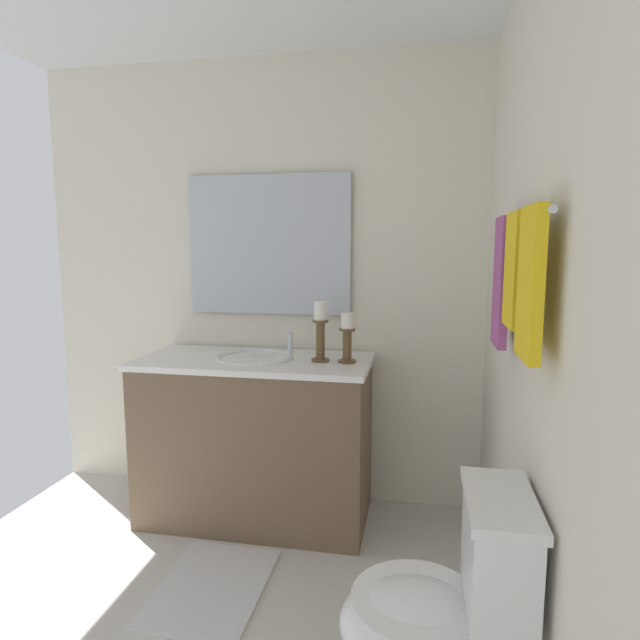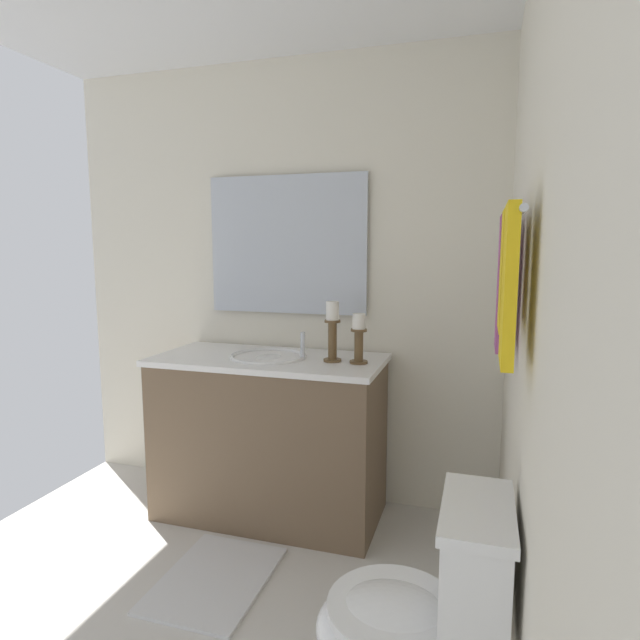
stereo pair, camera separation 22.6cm
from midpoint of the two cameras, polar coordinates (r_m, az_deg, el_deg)
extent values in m
cube|color=silver|center=(1.52, 26.56, -0.81)|extent=(2.74, 0.04, 2.45)
cube|color=silver|center=(3.03, -2.30, 3.93)|extent=(0.04, 2.53, 2.45)
cube|color=brown|center=(2.88, -3.19, -12.76)|extent=(0.55, 1.17, 0.83)
cube|color=white|center=(2.76, -3.26, -4.34)|extent=(0.58, 1.20, 0.03)
sphere|color=black|center=(3.20, -12.77, -10.06)|extent=(0.02, 0.02, 0.02)
sphere|color=black|center=(3.04, -14.67, -11.09)|extent=(0.02, 0.02, 0.02)
ellipsoid|color=white|center=(2.77, -3.26, -5.04)|extent=(0.38, 0.30, 0.11)
torus|color=white|center=(2.76, -3.26, -3.96)|extent=(0.40, 0.40, 0.02)
cylinder|color=silver|center=(2.69, 0.53, -2.83)|extent=(0.02, 0.02, 0.14)
cube|color=silver|center=(2.96, -1.44, 8.12)|extent=(0.02, 0.92, 0.76)
cylinder|color=brown|center=(2.63, 6.66, -4.56)|extent=(0.09, 0.09, 0.01)
cylinder|color=brown|center=(2.61, 6.69, -2.98)|extent=(0.04, 0.04, 0.16)
cylinder|color=brown|center=(2.60, 6.72, -1.11)|extent=(0.08, 0.08, 0.01)
cylinder|color=white|center=(2.59, 6.74, -0.15)|extent=(0.06, 0.06, 0.08)
cylinder|color=brown|center=(2.66, 3.79, -4.38)|extent=(0.09, 0.09, 0.01)
cylinder|color=brown|center=(2.64, 3.80, -2.40)|extent=(0.04, 0.04, 0.20)
cylinder|color=brown|center=(2.62, 3.83, -0.14)|extent=(0.08, 0.08, 0.01)
cylinder|color=white|center=(2.62, 3.84, 0.99)|extent=(0.06, 0.06, 0.09)
ellipsoid|color=white|center=(1.80, 12.06, -30.39)|extent=(0.38, 0.46, 0.24)
cylinder|color=white|center=(1.76, 12.14, -28.34)|extent=(0.39, 0.39, 0.03)
cube|color=white|center=(1.67, 20.59, -24.20)|extent=(0.36, 0.17, 0.32)
cube|color=white|center=(1.58, 20.91, -18.80)|extent=(0.38, 0.19, 0.03)
cylinder|color=silver|center=(1.72, 23.97, 10.16)|extent=(0.79, 0.02, 0.02)
cube|color=#A54C8C|center=(1.98, 22.25, 3.68)|extent=(0.21, 0.03, 0.47)
cube|color=yellow|center=(1.72, 23.08, 4.89)|extent=(0.20, 0.03, 0.36)
cube|color=yellow|center=(1.46, 24.04, 3.46)|extent=(0.22, 0.03, 0.41)
cube|color=silver|center=(2.56, -8.56, -26.05)|extent=(0.60, 0.44, 0.02)
camera|label=1|loc=(0.11, -86.88, 0.43)|focal=29.59mm
camera|label=2|loc=(0.11, 93.12, -0.43)|focal=29.59mm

